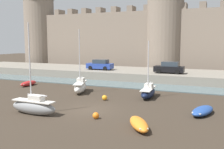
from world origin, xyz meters
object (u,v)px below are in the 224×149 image
(sailboat_near_channel_left, at_px, (80,86))
(car_quay_centre_east, at_px, (169,68))
(rowboat_foreground_right, at_px, (28,83))
(rowboat_foreground_centre, at_px, (203,111))
(mooring_buoy_near_channel, at_px, (105,98))
(mooring_buoy_near_shore, at_px, (96,116))
(sailboat_near_channel_right, at_px, (148,92))
(car_quay_west, at_px, (100,65))
(sailboat_midflat_right, at_px, (34,106))
(rowboat_midflat_left, at_px, (139,124))

(sailboat_near_channel_left, distance_m, car_quay_centre_east, 13.98)
(sailboat_near_channel_left, distance_m, rowboat_foreground_right, 8.48)
(rowboat_foreground_centre, height_order, car_quay_centre_east, car_quay_centre_east)
(sailboat_near_channel_left, bearing_deg, mooring_buoy_near_channel, -31.32)
(mooring_buoy_near_channel, height_order, mooring_buoy_near_shore, mooring_buoy_near_channel)
(mooring_buoy_near_channel, bearing_deg, sailboat_near_channel_left, 148.68)
(rowboat_foreground_centre, height_order, sailboat_near_channel_right, sailboat_near_channel_right)
(mooring_buoy_near_shore, distance_m, car_quay_west, 22.45)
(sailboat_near_channel_left, distance_m, mooring_buoy_near_shore, 10.27)
(sailboat_midflat_right, height_order, mooring_buoy_near_shore, sailboat_midflat_right)
(mooring_buoy_near_channel, bearing_deg, rowboat_foreground_right, 163.07)
(sailboat_near_channel_right, bearing_deg, car_quay_west, 133.20)
(rowboat_midflat_left, xyz_separation_m, car_quay_centre_east, (-1.95, 20.85, 1.65))
(sailboat_midflat_right, distance_m, mooring_buoy_near_channel, 7.32)
(rowboat_foreground_centre, height_order, sailboat_near_channel_left, sailboat_near_channel_left)
(sailboat_near_channel_right, distance_m, mooring_buoy_near_channel, 4.60)
(rowboat_midflat_left, bearing_deg, car_quay_centre_east, 95.34)
(mooring_buoy_near_shore, height_order, car_quay_centre_east, car_quay_centre_east)
(sailboat_near_channel_right, bearing_deg, car_quay_centre_east, 89.96)
(rowboat_midflat_left, bearing_deg, sailboat_near_channel_left, 136.14)
(rowboat_midflat_left, xyz_separation_m, sailboat_near_channel_left, (-9.61, 9.24, 0.34))
(sailboat_midflat_right, xyz_separation_m, mooring_buoy_near_shore, (5.00, 0.82, -0.43))
(mooring_buoy_near_shore, bearing_deg, rowboat_foreground_centre, 30.46)
(sailboat_midflat_right, height_order, car_quay_centre_east, sailboat_midflat_right)
(sailboat_midflat_right, xyz_separation_m, sailboat_near_channel_left, (-1.03, 9.12, 0.01))
(mooring_buoy_near_channel, relative_size, car_quay_centre_east, 0.12)
(rowboat_foreground_right, bearing_deg, rowboat_midflat_left, -30.37)
(sailboat_midflat_right, distance_m, sailboat_near_channel_right, 11.61)
(rowboat_midflat_left, distance_m, sailboat_near_channel_right, 9.85)
(sailboat_near_channel_right, xyz_separation_m, mooring_buoy_near_channel, (-3.56, -2.90, -0.33))
(rowboat_foreground_right, xyz_separation_m, car_quay_centre_east, (16.04, 10.31, 1.68))
(mooring_buoy_near_shore, height_order, car_quay_west, car_quay_west)
(rowboat_foreground_centre, relative_size, mooring_buoy_near_shore, 7.07)
(sailboat_near_channel_right, distance_m, rowboat_foreground_right, 16.06)
(rowboat_midflat_left, distance_m, mooring_buoy_near_shore, 3.71)
(rowboat_midflat_left, bearing_deg, rowboat_foreground_centre, 55.14)
(rowboat_foreground_centre, bearing_deg, rowboat_midflat_left, -124.86)
(rowboat_foreground_centre, distance_m, rowboat_midflat_left, 6.29)
(sailboat_midflat_right, distance_m, rowboat_midflat_left, 8.59)
(rowboat_foreground_centre, bearing_deg, mooring_buoy_near_channel, 170.13)
(sailboat_midflat_right, bearing_deg, sailboat_near_channel_right, 55.19)
(sailboat_midflat_right, height_order, sailboat_near_channel_right, sailboat_midflat_right)
(rowboat_midflat_left, height_order, car_quay_centre_east, car_quay_centre_east)
(sailboat_midflat_right, xyz_separation_m, rowboat_foreground_centre, (12.18, 5.05, -0.35))
(rowboat_midflat_left, distance_m, car_quay_centre_east, 21.01)
(rowboat_foreground_centre, distance_m, car_quay_centre_east, 16.73)
(sailboat_near_channel_left, relative_size, mooring_buoy_near_channel, 13.71)
(rowboat_foreground_centre, height_order, rowboat_foreground_right, rowboat_foreground_right)
(car_quay_west, relative_size, car_quay_centre_east, 1.00)
(sailboat_midflat_right, relative_size, car_quay_centre_east, 1.73)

